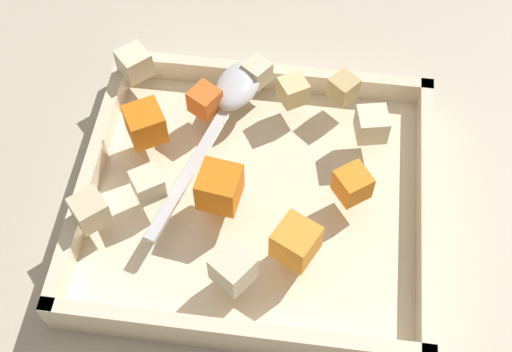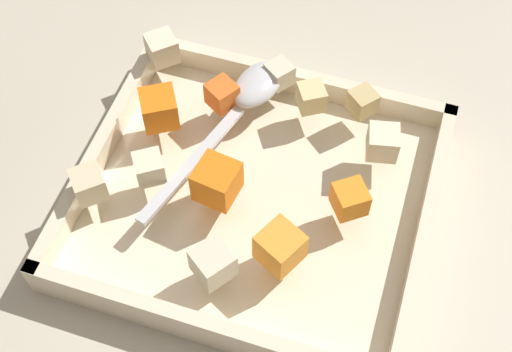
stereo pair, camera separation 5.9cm
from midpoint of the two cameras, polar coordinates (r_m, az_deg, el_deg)
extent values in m
plane|color=#BCB29E|center=(0.64, 1.46, -2.34)|extent=(4.00, 4.00, 0.00)
cube|color=beige|center=(0.63, 2.69, -2.35)|extent=(0.31, 0.28, 0.01)
cube|color=beige|center=(0.55, -1.17, -12.51)|extent=(0.31, 0.01, 0.03)
cube|color=beige|center=(0.69, 5.89, 7.59)|extent=(0.31, 0.01, 0.03)
cube|color=beige|center=(0.64, -9.98, 2.08)|extent=(0.01, 0.28, 0.03)
cube|color=beige|center=(0.61, 16.25, -4.95)|extent=(0.01, 0.28, 0.03)
cube|color=orange|center=(0.63, -5.31, 5.33)|extent=(0.04, 0.04, 0.03)
cube|color=orange|center=(0.55, 5.07, -6.09)|extent=(0.04, 0.04, 0.03)
cube|color=orange|center=(0.58, -0.33, -0.67)|extent=(0.04, 0.04, 0.03)
cube|color=orange|center=(0.64, -0.17, 6.51)|extent=(0.03, 0.03, 0.02)
cube|color=orange|center=(0.58, 10.55, -2.27)|extent=(0.04, 0.04, 0.03)
cube|color=beige|center=(0.59, -10.84, -0.89)|extent=(0.04, 0.04, 0.03)
cube|color=beige|center=(0.68, -5.25, 10.23)|extent=(0.04, 0.04, 0.03)
cube|color=beige|center=(0.62, 13.05, 2.51)|extent=(0.03, 0.03, 0.03)
cube|color=tan|center=(0.65, 11.34, 5.82)|extent=(0.03, 0.03, 0.02)
cube|color=beige|center=(0.60, -5.99, 0.46)|extent=(0.03, 0.03, 0.02)
cube|color=#E0CC89|center=(0.64, 7.20, 6.27)|extent=(0.03, 0.03, 0.02)
cube|color=beige|center=(0.66, 4.55, 8.17)|extent=(0.03, 0.03, 0.02)
cube|color=beige|center=(0.54, -0.45, -7.42)|extent=(0.04, 0.04, 0.03)
ellipsoid|color=silver|center=(0.65, 2.76, 7.37)|extent=(0.05, 0.07, 0.02)
cube|color=silver|center=(0.61, -2.54, 0.78)|extent=(0.05, 0.14, 0.01)
camera|label=1|loc=(0.03, -87.13, 4.41)|focal=48.74mm
camera|label=2|loc=(0.03, 92.87, -4.41)|focal=48.74mm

